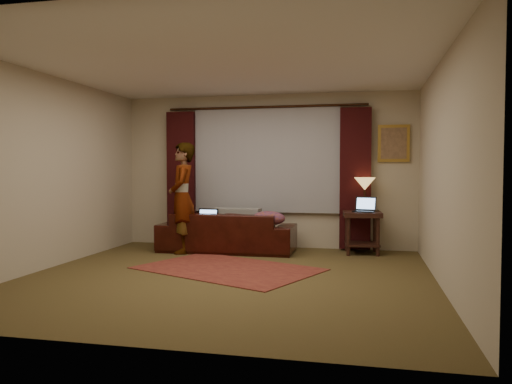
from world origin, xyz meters
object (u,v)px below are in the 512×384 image
sofa (227,224)px  person (182,198)px  laptop_sofa (205,217)px  laptop_table (364,204)px  end_table (362,233)px  tiffany_lamp (365,194)px

sofa → person: 0.84m
laptop_sofa → laptop_table: size_ratio=1.03×
person → laptop_table: bearing=81.5°
person → laptop_sofa: bearing=100.2°
end_table → tiffany_lamp: tiffany_lamp is taller
sofa → end_table: sofa is taller
sofa → person: person is taller
tiffany_lamp → person: person is taller
sofa → laptop_table: size_ratio=6.16×
end_table → laptop_table: (0.03, -0.08, 0.45)m
sofa → tiffany_lamp: size_ratio=4.08×
sofa → laptop_table: bearing=-176.5°
laptop_sofa → laptop_table: 2.52m
laptop_table → sofa: bearing=-162.6°
sofa → laptop_table: 2.20m
laptop_sofa → laptop_table: (2.50, 0.28, 0.22)m
laptop_table → tiffany_lamp: bearing=100.9°
person → end_table: bearing=83.1°
sofa → laptop_sofa: bearing=20.4°
sofa → laptop_sofa: (-0.33, -0.13, 0.12)m
end_table → laptop_table: laptop_table is taller
sofa → laptop_sofa: size_ratio=5.96×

